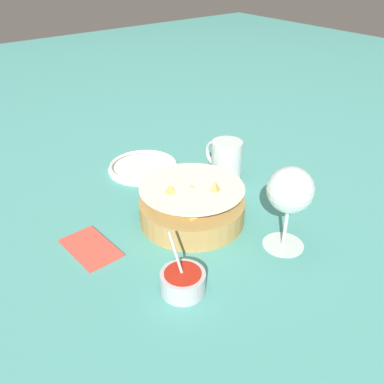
# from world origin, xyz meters

# --- Properties ---
(ground_plane) EXTENTS (4.00, 4.00, 0.00)m
(ground_plane) POSITION_xyz_m (0.00, 0.00, 0.00)
(ground_plane) COLOR teal
(food_basket) EXTENTS (0.22, 0.22, 0.10)m
(food_basket) POSITION_xyz_m (0.03, 0.01, 0.04)
(food_basket) COLOR #B2894C
(food_basket) RESTS_ON ground_plane
(sauce_cup) EXTENTS (0.08, 0.08, 0.10)m
(sauce_cup) POSITION_xyz_m (-0.13, 0.15, 0.02)
(sauce_cup) COLOR #B7B7BC
(sauce_cup) RESTS_ON ground_plane
(wine_glass) EXTENTS (0.09, 0.09, 0.17)m
(wine_glass) POSITION_xyz_m (-0.15, -0.08, 0.12)
(wine_glass) COLOR silver
(wine_glass) RESTS_ON ground_plane
(beer_mug) EXTENTS (0.11, 0.07, 0.10)m
(beer_mug) POSITION_xyz_m (0.12, -0.16, 0.05)
(beer_mug) COLOR silver
(beer_mug) RESTS_ON ground_plane
(side_plate) EXTENTS (0.18, 0.18, 0.01)m
(side_plate) POSITION_xyz_m (0.28, -0.04, 0.01)
(side_plate) COLOR white
(side_plate) RESTS_ON ground_plane
(napkin) EXTENTS (0.13, 0.08, 0.01)m
(napkin) POSITION_xyz_m (0.07, 0.22, 0.00)
(napkin) COLOR #DB4C3D
(napkin) RESTS_ON ground_plane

